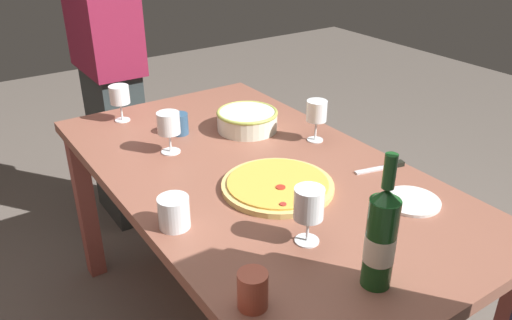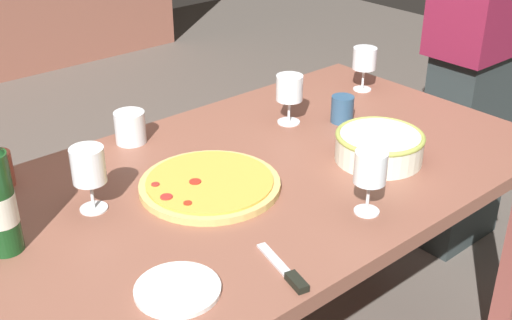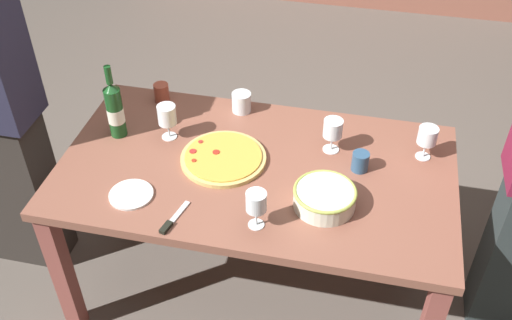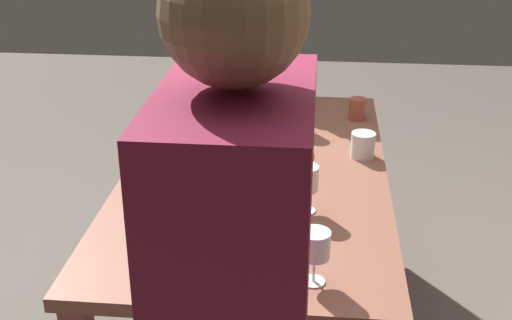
% 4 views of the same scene
% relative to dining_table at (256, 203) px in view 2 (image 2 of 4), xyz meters
% --- Properties ---
extents(dining_table, '(1.60, 0.90, 0.75)m').
position_rel_dining_table_xyz_m(dining_table, '(0.00, 0.00, 0.00)').
color(dining_table, brown).
rests_on(dining_table, ground).
extents(pizza, '(0.35, 0.35, 0.03)m').
position_rel_dining_table_xyz_m(pizza, '(-0.14, 0.01, 0.10)').
color(pizza, tan).
rests_on(pizza, dining_table).
extents(serving_bowl, '(0.24, 0.24, 0.08)m').
position_rel_dining_table_xyz_m(serving_bowl, '(0.30, -0.16, 0.14)').
color(serving_bowl, silver).
rests_on(serving_bowl, dining_table).
extents(wine_glass_near_pizza, '(0.08, 0.08, 0.16)m').
position_rel_dining_table_xyz_m(wine_glass_near_pizza, '(0.07, -0.32, 0.20)').
color(wine_glass_near_pizza, white).
rests_on(wine_glass_near_pizza, dining_table).
extents(wine_glass_by_bottle, '(0.08, 0.08, 0.15)m').
position_rel_dining_table_xyz_m(wine_glass_by_bottle, '(0.66, 0.21, 0.20)').
color(wine_glass_by_bottle, white).
rests_on(wine_glass_by_bottle, dining_table).
extents(wine_glass_far_left, '(0.08, 0.08, 0.15)m').
position_rel_dining_table_xyz_m(wine_glass_far_left, '(0.28, 0.18, 0.20)').
color(wine_glass_far_left, white).
rests_on(wine_glass_far_left, dining_table).
extents(wine_glass_far_right, '(0.08, 0.08, 0.16)m').
position_rel_dining_table_xyz_m(wine_glass_far_right, '(-0.41, 0.11, 0.20)').
color(wine_glass_far_right, white).
rests_on(wine_glass_far_right, dining_table).
extents(cup_amber, '(0.07, 0.07, 0.08)m').
position_rel_dining_table_xyz_m(cup_amber, '(0.41, 0.08, 0.13)').
color(cup_amber, '#2F5274').
rests_on(cup_amber, dining_table).
extents(cup_spare, '(0.09, 0.09, 0.09)m').
position_rel_dining_table_xyz_m(cup_spare, '(-0.15, 0.37, 0.14)').
color(cup_spare, white).
rests_on(cup_spare, dining_table).
extents(side_plate, '(0.17, 0.17, 0.01)m').
position_rel_dining_table_xyz_m(side_plate, '(-0.43, -0.27, 0.10)').
color(side_plate, white).
rests_on(side_plate, dining_table).
extents(pizza_knife, '(0.06, 0.18, 0.02)m').
position_rel_dining_table_xyz_m(pizza_knife, '(-0.23, -0.37, 0.10)').
color(pizza_knife, silver).
rests_on(pizza_knife, dining_table).
extents(person_guest_left, '(0.42, 0.24, 1.65)m').
position_rel_dining_table_xyz_m(person_guest_left, '(1.16, 0.08, 0.18)').
color(person_guest_left, '#2C3535').
rests_on(person_guest_left, ground).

